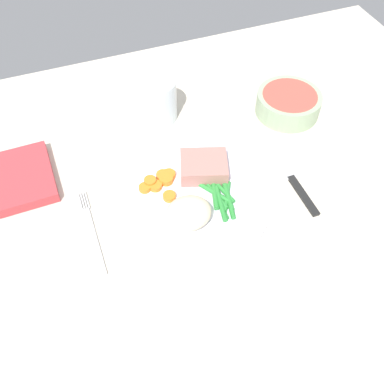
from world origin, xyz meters
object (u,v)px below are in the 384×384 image
knife (288,174)px  salad_bowl (288,103)px  meat_portion (203,167)px  napkin (20,178)px  fork (92,232)px  dinner_plate (192,199)px  water_glass (156,102)px

knife → salad_bowl: bearing=63.4°
meat_portion → napkin: meat_portion is taller
meat_portion → fork: (-20.71, -4.43, -2.83)cm
meat_portion → fork: bearing=-167.9°
salad_bowl → napkin: 52.36cm
dinner_plate → water_glass: water_glass is taller
knife → salad_bowl: (7.68, 15.03, 2.25)cm
meat_portion → napkin: (-30.10, 10.32, -2.06)cm
dinner_plate → knife: bearing=-0.9°
salad_bowl → napkin: size_ratio=0.92×
salad_bowl → napkin: bearing=-179.7°
dinner_plate → fork: bearing=-179.1°
knife → napkin: napkin is taller
salad_bowl → napkin: (-52.34, -0.25, -1.48)cm
dinner_plate → knife: size_ratio=1.29×
knife → water_glass: water_glass is taller
fork → dinner_plate: bearing=0.6°
meat_portion → water_glass: 18.51cm
dinner_plate → water_glass: size_ratio=3.07×
dinner_plate → water_glass: bearing=87.3°
fork → water_glass: size_ratio=1.92×
dinner_plate → meat_portion: size_ratio=3.35×
dinner_plate → salad_bowl: salad_bowl is taller
fork → napkin: (-9.39, 14.75, 0.77)cm
knife → napkin: 47.05cm
dinner_plate → fork: 17.14cm
napkin → salad_bowl: bearing=0.3°
water_glass → salad_bowl: water_glass is taller
dinner_plate → water_glass: 22.71cm
meat_portion → fork: size_ratio=0.48×
knife → water_glass: size_ratio=2.38×
salad_bowl → water_glass: bearing=162.6°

